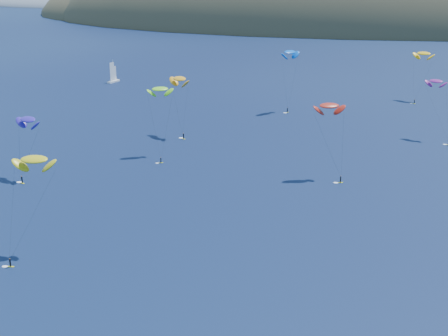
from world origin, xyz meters
name	(u,v)px	position (x,y,z in m)	size (l,w,h in m)	color
island	(370,32)	(39.40, 562.36, -10.74)	(730.00, 300.00, 210.00)	#3D3526
headland	(10,3)	(-445.26, 750.08, -3.36)	(460.00, 250.00, 60.00)	slate
sailboat	(113,80)	(-93.98, 223.97, 0.94)	(9.51, 8.34, 11.37)	silver
kitesurfer_1	(179,79)	(-36.62, 138.76, 19.78)	(9.99, 10.66, 22.42)	#D1CF17
kitesurfer_2	(34,160)	(-42.44, 45.72, 20.17)	(9.21, 12.22, 22.64)	#D1CF17
kitesurfer_3	(160,89)	(-36.71, 116.24, 20.77)	(8.57, 13.45, 22.99)	#D1CF17
kitesurfer_4	(290,52)	(-2.93, 181.66, 23.62)	(8.95, 9.65, 26.19)	#D1CF17
kitesurfer_6	(436,81)	(49.45, 152.60, 19.52)	(9.60, 12.74, 21.57)	#D1CF17
kitesurfer_9	(329,106)	(15.47, 105.01, 20.48)	(9.83, 9.14, 22.94)	#D1CF17
kitesurfer_10	(28,120)	(-66.56, 87.97, 16.73)	(9.70, 10.32, 19.23)	#D1CF17
kitesurfer_11	(424,53)	(51.44, 213.46, 20.03)	(9.98, 13.77, 22.60)	#D1CF17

